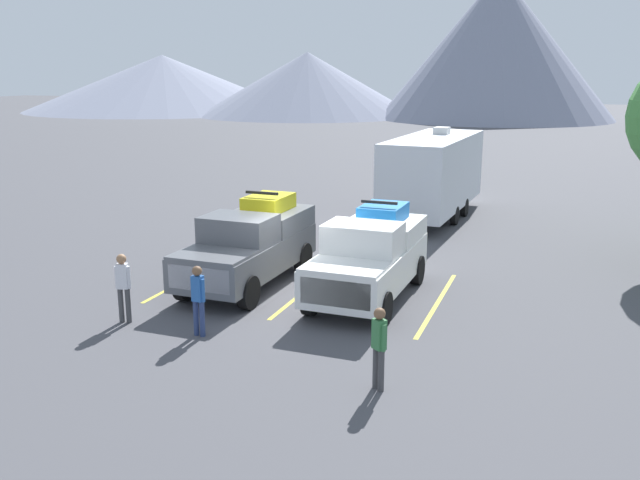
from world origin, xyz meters
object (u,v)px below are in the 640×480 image
Objects in this scene: pickup_truck_a at (251,243)px; person_c at (123,283)px; person_a at (379,343)px; pickup_truck_b at (370,255)px; camper_trailer_a at (433,172)px; person_b at (198,296)px.

pickup_truck_a is 3.14× the size of person_c.
person_a is (5.35, -5.47, -0.22)m from pickup_truck_a.
pickup_truck_b is 0.58× the size of camper_trailer_a.
pickup_truck_a is at bearing 69.37° from person_c.
person_c is (-6.88, 1.42, 0.04)m from person_a.
person_c is at bearing 168.36° from person_a.
camper_trailer_a is (-0.39, 10.89, 0.79)m from pickup_truck_b.
person_a is 0.99× the size of person_b.
pickup_truck_b is at bearing -87.93° from camper_trailer_a.
camper_trailer_a is 5.17× the size of person_c.
person_c is at bearing -110.63° from pickup_truck_a.
person_b is (-2.95, -4.19, -0.19)m from pickup_truck_b.
person_b is at bearing -99.63° from camper_trailer_a.
camper_trailer_a reaches higher than pickup_truck_b.
person_a is (1.75, -5.46, -0.21)m from pickup_truck_b.
person_b reaches higher than person_a.
pickup_truck_b is 6.54m from person_c.
pickup_truck_a reaches higher than person_a.
pickup_truck_a is 4.33m from person_c.
person_a is at bearing -45.62° from pickup_truck_a.
pickup_truck_a is 3.60m from pickup_truck_b.
pickup_truck_a is at bearing -106.43° from camper_trailer_a.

